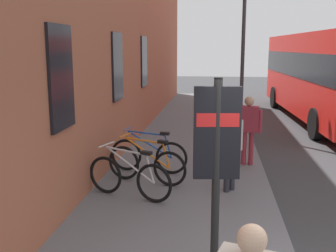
# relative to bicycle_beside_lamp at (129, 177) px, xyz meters

# --- Properties ---
(ground) EXTENTS (60.00, 60.00, 0.00)m
(ground) POSITION_rel_bicycle_beside_lamp_xyz_m (3.01, -3.67, -0.51)
(ground) COLOR #38383A
(sidewalk_pavement) EXTENTS (24.00, 3.50, 0.12)m
(sidewalk_pavement) POSITION_rel_bicycle_beside_lamp_xyz_m (5.01, -0.92, -0.45)
(sidewalk_pavement) COLOR slate
(sidewalk_pavement) RESTS_ON ground
(bicycle_beside_lamp) EXTENTS (0.72, 1.68, 0.97)m
(bicycle_beside_lamp) POSITION_rel_bicycle_beside_lamp_xyz_m (0.00, 0.00, 0.00)
(bicycle_beside_lamp) COLOR black
(bicycle_beside_lamp) RESTS_ON sidewalk_pavement
(bicycle_far_end) EXTENTS (0.66, 1.71, 0.97)m
(bicycle_far_end) POSITION_rel_bicycle_beside_lamp_xyz_m (0.86, -0.17, 0.00)
(bicycle_far_end) COLOR black
(bicycle_far_end) RESTS_ON sidewalk_pavement
(bicycle_nearest_sign) EXTENTS (0.48, 1.76, 0.97)m
(bicycle_nearest_sign) POSITION_rel_bicycle_beside_lamp_xyz_m (1.57, -0.10, 0.00)
(bicycle_nearest_sign) COLOR black
(bicycle_nearest_sign) RESTS_ON sidewalk_pavement
(transit_info_sign) EXTENTS (0.15, 0.56, 2.40)m
(transit_info_sign) POSITION_rel_bicycle_beside_lamp_xyz_m (-2.27, -1.57, 1.21)
(transit_info_sign) COLOR black
(transit_info_sign) RESTS_ON sidewalk_pavement
(city_bus) EXTENTS (10.61, 3.07, 3.35)m
(city_bus) POSITION_rel_bicycle_beside_lamp_xyz_m (9.28, -5.67, 1.41)
(city_bus) COLOR red
(city_bus) RESTS_ON ground
(pedestrian_crossing_street) EXTENTS (0.50, 0.47, 1.61)m
(pedestrian_crossing_street) POSITION_rel_bicycle_beside_lamp_xyz_m (0.60, -1.84, 0.59)
(pedestrian_crossing_street) COLOR #26262D
(pedestrian_crossing_street) RESTS_ON sidewalk_pavement
(pedestrian_by_facade) EXTENTS (0.27, 0.62, 1.62)m
(pedestrian_by_facade) POSITION_rel_bicycle_beside_lamp_xyz_m (2.43, -2.31, 0.60)
(pedestrian_by_facade) COLOR maroon
(pedestrian_by_facade) RESTS_ON sidewalk_pavement
(street_lamp) EXTENTS (0.28, 0.28, 5.21)m
(street_lamp) POSITION_rel_bicycle_beside_lamp_xyz_m (6.60, -2.37, 2.70)
(street_lamp) COLOR #333338
(street_lamp) RESTS_ON sidewalk_pavement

